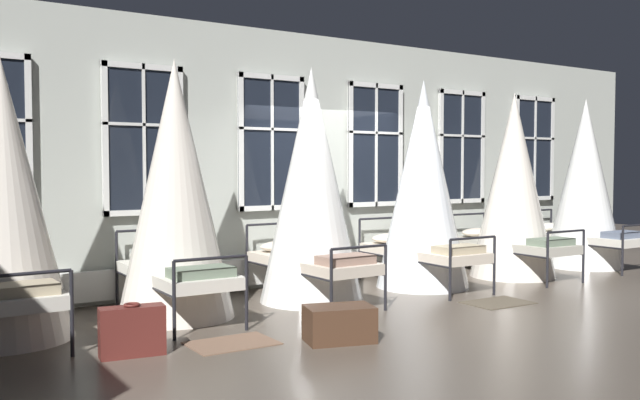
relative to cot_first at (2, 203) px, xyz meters
The scene contains 13 objects.
ground 4.65m from the cot_first, ahead, with size 25.73×25.73×0.00m, color brown.
back_wall_with_windows 4.65m from the cot_first, 15.69° to the left, with size 13.87×0.10×3.55m, color #B2B7AD.
window_bank 4.60m from the cot_first, 14.25° to the left, with size 9.98×0.10×2.86m.
cot_first is the anchor object (origin of this frame).
cot_second 1.76m from the cot_first, ahead, with size 1.29×2.00×2.85m.
cot_third 3.52m from the cot_first, ahead, with size 1.29×2.00×2.90m.
cot_fourth 5.36m from the cot_first, ahead, with size 1.29×2.00×2.87m.
cot_fifth 7.12m from the cot_first, ahead, with size 1.29×2.00×2.79m.
cot_sixth 8.94m from the cot_first, ahead, with size 1.29×1.99×2.80m.
rug_second 2.57m from the cot_first, 36.88° to the right, with size 0.80×0.56×0.01m, color brown.
rug_fourth 5.67m from the cot_first, 13.92° to the right, with size 0.80×0.56×0.01m, color brown.
suitcase_dark 1.86m from the cot_first, 55.34° to the right, with size 0.58×0.28×0.47m.
travel_trunk 3.42m from the cot_first, 34.15° to the right, with size 0.64×0.40×0.34m, color #472D1E.
Camera 1 is at (-5.46, -7.17, 1.66)m, focal length 38.56 mm.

